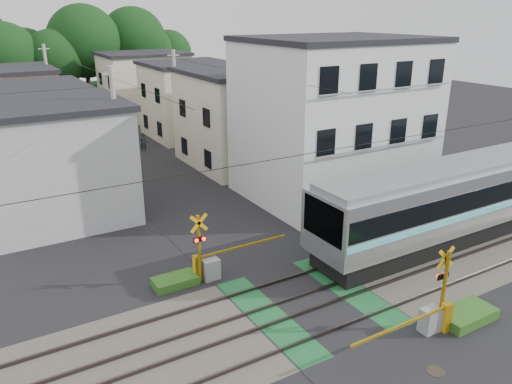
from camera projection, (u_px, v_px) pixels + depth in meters
ground at (310, 303)px, 19.27m from camera, size 120.00×120.00×0.00m
track_bed at (310, 302)px, 19.26m from camera, size 120.00×120.00×0.14m
crossing_signal_near at (434, 314)px, 17.31m from camera, size 4.74×0.65×3.09m
crossing_signal_far at (208, 264)px, 20.75m from camera, size 4.74×0.65×3.09m
apartment_block at (334, 118)px, 29.43m from camera, size 10.20×8.36×9.30m
houses_row at (118, 111)px, 39.26m from camera, size 22.07×31.35×6.80m
tree_hill at (55, 58)px, 56.31m from camera, size 40.00×12.87×11.48m
catenary at (429, 186)px, 20.91m from camera, size 60.00×5.04×7.00m
utility_poles at (111, 107)px, 35.99m from camera, size 7.90×42.00×8.00m
pedestrian at (143, 142)px, 39.93m from camera, size 0.60×0.44×1.52m
manhole_cover at (436, 371)px, 15.58m from camera, size 0.59×0.59×0.02m
weed_patches at (347, 287)px, 19.98m from camera, size 10.25×8.80×0.40m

